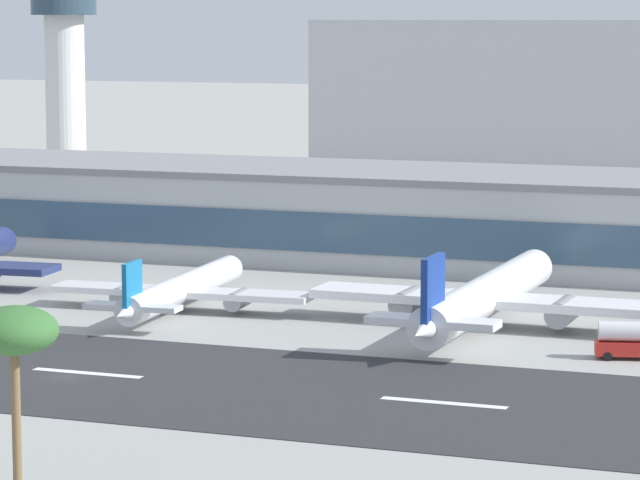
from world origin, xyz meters
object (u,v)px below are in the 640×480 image
airliner_navy_tail_gate_2 (482,298)px  service_fuel_truck_2 (637,340)px  airliner_blue_tail_gate_1 (179,291)px  palm_tree_1 (14,334)px  terminal_building (452,217)px  control_tower (65,71)px

airliner_navy_tail_gate_2 → service_fuel_truck_2: size_ratio=5.89×
airliner_navy_tail_gate_2 → service_fuel_truck_2: 22.70m
airliner_blue_tail_gate_1 → palm_tree_1: 83.18m
terminal_building → airliner_navy_tail_gate_2: terminal_building is taller
service_fuel_truck_2 → control_tower: bearing=125.4°
terminal_building → airliner_blue_tail_gate_1: (-19.56, -51.08, -4.07)m
control_tower → airliner_navy_tail_gate_2: size_ratio=0.81×
service_fuel_truck_2 → palm_tree_1: 77.79m
terminal_building → palm_tree_1: 130.10m
airliner_blue_tail_gate_1 → service_fuel_truck_2: airliner_blue_tail_gate_1 is taller
control_tower → airliner_blue_tail_gate_1: control_tower is taller
airliner_blue_tail_gate_1 → service_fuel_truck_2: size_ratio=4.39×
service_fuel_truck_2 → palm_tree_1: (-32.05, -70.01, 11.04)m
terminal_building → control_tower: (-89.17, 46.77, 18.66)m
service_fuel_truck_2 → palm_tree_1: palm_tree_1 is taller
airliner_blue_tail_gate_1 → palm_tree_1: size_ratio=2.58×
control_tower → service_fuel_truck_2: (126.24, -106.61, -23.29)m
palm_tree_1 → airliner_blue_tail_gate_1: bearing=107.3°
airliner_blue_tail_gate_1 → palm_tree_1: bearing=-166.7°
control_tower → terminal_building: bearing=-27.7°
airliner_blue_tail_gate_1 → service_fuel_truck_2: 57.31m
airliner_blue_tail_gate_1 → airliner_navy_tail_gate_2: 37.15m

